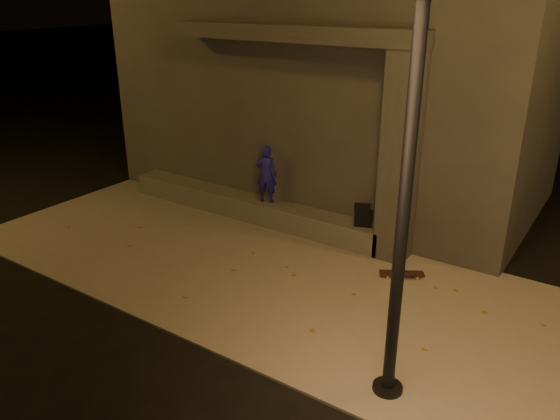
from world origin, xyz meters
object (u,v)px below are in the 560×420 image
Objects in this scene: column at (400,160)px; street_lamp_0 at (420,35)px; skateboard at (402,273)px; skateboarder at (266,174)px; backpack at (364,217)px.

street_lamp_0 reaches higher than column.
column reaches higher than skateboard.
street_lamp_0 reaches higher than skateboarder.
street_lamp_0 is at bearing -82.30° from backpack.
skateboarder is 3.42m from skateboard.
street_lamp_0 is (0.93, -2.71, 3.99)m from skateboard.
column is at bearing 93.95° from skateboard.
street_lamp_0 is (4.15, -3.36, 3.02)m from skateboarder.
skateboarder is 2.57× the size of backpack.
skateboard is (3.22, -0.65, -0.97)m from skateboarder.
skateboarder is at bearing 137.74° from skateboard.
backpack is 0.63× the size of skateboard.
column is 1.34m from backpack.
skateboarder is 2.21m from backpack.
backpack is at bearing 160.12° from skateboarder.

